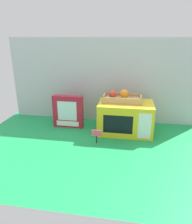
# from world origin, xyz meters

# --- Properties ---
(ground_plane) EXTENTS (1.70, 1.70, 0.00)m
(ground_plane) POSITION_xyz_m (0.00, 0.00, 0.00)
(ground_plane) COLOR #198C47
(ground_plane) RESTS_ON ground
(display_back_panel) EXTENTS (1.61, 0.03, 0.70)m
(display_back_panel) POSITION_xyz_m (0.00, 0.23, 0.35)
(display_back_panel) COLOR #B7BABF
(display_back_panel) RESTS_ON ground
(toy_microwave) EXTENTS (0.40, 0.27, 0.24)m
(toy_microwave) POSITION_xyz_m (0.21, 0.00, 0.12)
(toy_microwave) COLOR yellow
(toy_microwave) RESTS_ON ground
(food_groups_crate) EXTENTS (0.29, 0.16, 0.09)m
(food_groups_crate) POSITION_xyz_m (0.17, 0.03, 0.26)
(food_groups_crate) COLOR tan
(food_groups_crate) RESTS_ON toy_microwave
(cookie_set_box) EXTENTS (0.24, 0.06, 0.26)m
(cookie_set_box) POSITION_xyz_m (-0.26, 0.03, 0.13)
(cookie_set_box) COLOR #B2192D
(cookie_set_box) RESTS_ON ground
(price_sign) EXTENTS (0.07, 0.01, 0.10)m
(price_sign) POSITION_xyz_m (0.02, -0.22, 0.07)
(price_sign) COLOR black
(price_sign) RESTS_ON ground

